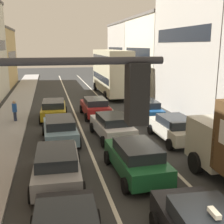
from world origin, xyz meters
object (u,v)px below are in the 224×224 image
object	(u,v)px
wagon_left_lane_second	(57,165)
bus_mid_queue_primary	(111,70)
sedan_left_lane_fourth	(54,109)
sedan_right_lane_behind_truck	(174,128)
hatchback_centre_lane_third	(112,126)
sedan_left_lane_third	(60,129)
wagon_right_lane_far	(145,109)
coupe_centre_lane_fourth	(95,107)
pedestrian_near_kerb	(15,110)
sedan_centre_lane_second	(136,158)

from	to	relation	value
wagon_left_lane_second	bus_mid_queue_primary	bearing A→B (deg)	-16.32
sedan_left_lane_fourth	sedan_right_lane_behind_truck	world-z (taller)	same
hatchback_centre_lane_third	sedan_left_lane_third	distance (m)	3.16
sedan_left_lane_fourth	wagon_right_lane_far	world-z (taller)	same
hatchback_centre_lane_third	wagon_right_lane_far	distance (m)	5.39
sedan_right_lane_behind_truck	wagon_right_lane_far	xyz separation A→B (m)	(0.04, 5.36, 0.00)
coupe_centre_lane_fourth	sedan_right_lane_behind_truck	distance (m)	7.89
sedan_left_lane_third	wagon_right_lane_far	bearing A→B (deg)	-60.24
bus_mid_queue_primary	pedestrian_near_kerb	bearing A→B (deg)	137.42
coupe_centre_lane_fourth	hatchback_centre_lane_third	bearing A→B (deg)	-179.88
hatchback_centre_lane_third	sedan_left_lane_fourth	bearing A→B (deg)	27.42
sedan_centre_lane_second	coupe_centre_lane_fourth	world-z (taller)	same
coupe_centre_lane_fourth	bus_mid_queue_primary	bearing A→B (deg)	-20.74
wagon_left_lane_second	bus_mid_queue_primary	distance (m)	21.70
coupe_centre_lane_fourth	sedan_left_lane_fourth	xyz separation A→B (m)	(-3.26, -0.15, 0.00)
coupe_centre_lane_fourth	sedan_right_lane_behind_truck	bearing A→B (deg)	-153.69
sedan_centre_lane_second	hatchback_centre_lane_third	distance (m)	5.28
sedan_centre_lane_second	sedan_right_lane_behind_truck	bearing A→B (deg)	-44.41
coupe_centre_lane_fourth	pedestrian_near_kerb	world-z (taller)	pedestrian_near_kerb
wagon_left_lane_second	pedestrian_near_kerb	distance (m)	10.67
sedan_right_lane_behind_truck	pedestrian_near_kerb	size ratio (longest dim) A/B	2.60
sedan_right_lane_behind_truck	coupe_centre_lane_fourth	bearing A→B (deg)	26.78
bus_mid_queue_primary	pedestrian_near_kerb	size ratio (longest dim) A/B	6.34
sedan_centre_lane_second	pedestrian_near_kerb	xyz separation A→B (m)	(-6.10, 10.36, 0.15)
sedan_left_lane_fourth	pedestrian_near_kerb	world-z (taller)	pedestrian_near_kerb
wagon_left_lane_second	hatchback_centre_lane_third	bearing A→B (deg)	-31.75
wagon_left_lane_second	bus_mid_queue_primary	size ratio (longest dim) A/B	0.41
wagon_left_lane_second	coupe_centre_lane_fourth	size ratio (longest dim) A/B	1.01
hatchback_centre_lane_third	coupe_centre_lane_fourth	bearing A→B (deg)	-2.76
bus_mid_queue_primary	sedan_left_lane_third	bearing A→B (deg)	157.55
hatchback_centre_lane_third	bus_mid_queue_primary	bearing A→B (deg)	-16.16
wagon_left_lane_second	pedestrian_near_kerb	world-z (taller)	pedestrian_near_kerb
sedan_centre_lane_second	sedan_right_lane_behind_truck	xyz separation A→B (m)	(3.62, 3.97, 0.00)
coupe_centre_lane_fourth	sedan_left_lane_fourth	world-z (taller)	same
wagon_right_lane_far	pedestrian_near_kerb	world-z (taller)	pedestrian_near_kerb
hatchback_centre_lane_third	coupe_centre_lane_fourth	xyz separation A→B (m)	(-0.12, 5.69, 0.00)
coupe_centre_lane_fourth	sedan_right_lane_behind_truck	size ratio (longest dim) A/B	1.00
sedan_centre_lane_second	sedan_left_lane_fourth	distance (m)	11.31
sedan_left_lane_third	wagon_right_lane_far	xyz separation A→B (m)	(6.71, 4.07, 0.00)
sedan_centre_lane_second	sedan_left_lane_fourth	xyz separation A→B (m)	(-3.27, 10.82, 0.00)
sedan_centre_lane_second	coupe_centre_lane_fourth	xyz separation A→B (m)	(-0.01, 10.97, 0.00)
sedan_right_lane_behind_truck	sedan_centre_lane_second	bearing A→B (deg)	137.04
sedan_left_lane_third	coupe_centre_lane_fourth	bearing A→B (deg)	-29.47
hatchback_centre_lane_third	wagon_left_lane_second	bearing A→B (deg)	142.23
sedan_left_lane_fourth	wagon_left_lane_second	bearing A→B (deg)	-178.30
sedan_right_lane_behind_truck	pedestrian_near_kerb	world-z (taller)	pedestrian_near_kerb
wagon_left_lane_second	pedestrian_near_kerb	size ratio (longest dim) A/B	2.63
pedestrian_near_kerb	hatchback_centre_lane_third	bearing A→B (deg)	112.16
sedan_left_lane_third	wagon_right_lane_far	size ratio (longest dim) A/B	0.99
hatchback_centre_lane_third	pedestrian_near_kerb	world-z (taller)	pedestrian_near_kerb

